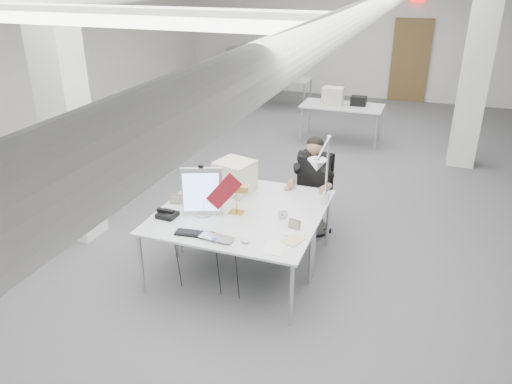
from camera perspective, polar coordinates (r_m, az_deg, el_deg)
room_shell at (r=7.32m, az=4.84°, el=11.78°), size 10.04×14.04×3.24m
desk_main at (r=5.31m, az=-3.41°, el=-4.25°), size 1.80×0.90×0.02m
desk_second at (r=6.06m, az=-0.12°, el=-0.40°), size 1.80×0.90×0.02m
bg_desk_a at (r=10.23m, az=9.83°, el=9.68°), size 1.60×0.80×0.02m
bg_desk_b at (r=12.77m, az=2.66°, el=12.91°), size 1.60×0.80×0.02m
filing_cabinet at (r=14.70m, az=-2.16°, el=13.87°), size 0.45×0.55×1.20m
office_chair at (r=6.64m, az=6.56°, el=-0.51°), size 0.54×0.54×1.00m
seated_person at (r=6.44m, az=6.62°, el=2.52°), size 0.50×0.61×0.85m
monitor at (r=5.49m, az=-6.18°, el=0.05°), size 0.43×0.21×0.56m
pennant at (r=5.33m, az=-3.70°, el=0.04°), size 0.42×0.03×0.45m
keyboard at (r=5.20m, az=-7.03°, el=-4.75°), size 0.42×0.18×0.02m
laptop at (r=5.05m, az=-4.81°, el=-5.56°), size 0.38×0.26×0.03m
mouse at (r=5.01m, az=-1.29°, el=-5.64°), size 0.11×0.09×0.04m
bankers_lamp at (r=5.54m, az=-2.23°, el=-0.92°), size 0.29×0.15×0.32m
desk_phone at (r=5.59m, az=-10.10°, el=-2.58°), size 0.22×0.20×0.05m
picture_frame_left at (r=5.88m, az=-9.13°, el=-0.77°), size 0.15×0.06×0.12m
picture_frame_right at (r=5.27m, az=4.43°, el=-3.69°), size 0.14×0.06×0.11m
desk_clock at (r=5.47m, az=3.07°, el=-2.57°), size 0.12×0.07×0.11m
paper_stack_a at (r=4.94m, az=2.20°, el=-6.38°), size 0.23×0.31×0.01m
paper_stack_b at (r=5.07m, az=4.26°, el=-5.53°), size 0.23×0.27×0.01m
paper_stack_c at (r=5.20m, az=4.46°, el=-4.74°), size 0.22×0.16×0.01m
beige_monitor at (r=6.07m, az=-2.44°, el=1.78°), size 0.50×0.49×0.39m
architect_lamp at (r=5.50m, az=7.59°, el=1.85°), size 0.47×0.72×0.88m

